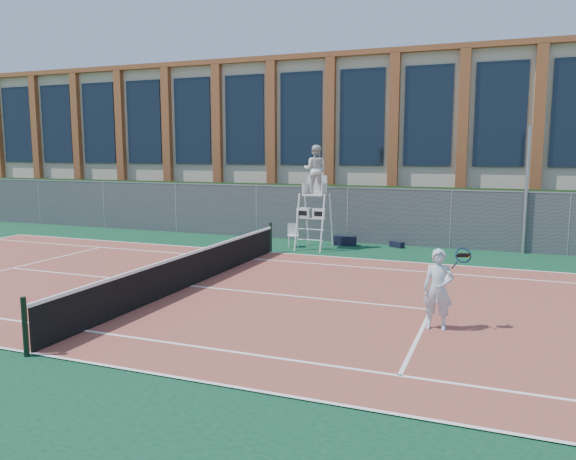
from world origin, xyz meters
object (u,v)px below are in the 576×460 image
(umpire_chair, at_px, (315,172))
(plastic_chair, at_px, (293,233))
(steel_pole, at_px, (526,191))
(tennis_player, at_px, (438,289))

(umpire_chair, xyz_separation_m, plastic_chair, (-0.89, 0.02, -2.34))
(steel_pole, relative_size, plastic_chair, 5.11)
(umpire_chair, bearing_deg, tennis_player, -57.02)
(tennis_player, bearing_deg, plastic_chair, 126.95)
(steel_pole, distance_m, plastic_chair, 8.57)
(plastic_chair, distance_m, tennis_player, 10.60)
(umpire_chair, relative_size, plastic_chair, 4.43)
(umpire_chair, bearing_deg, steel_pole, 12.63)
(umpire_chair, distance_m, tennis_player, 10.27)
(umpire_chair, relative_size, tennis_player, 2.33)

